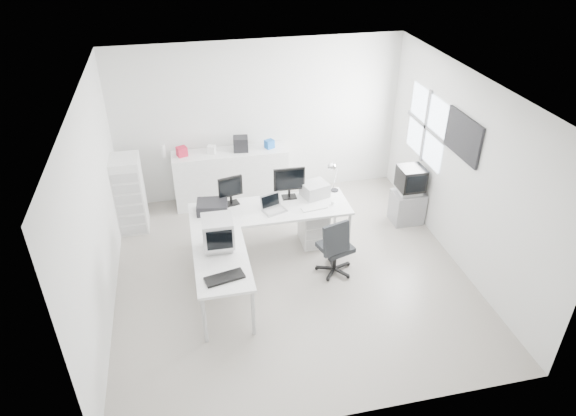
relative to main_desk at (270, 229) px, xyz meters
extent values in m
cube|color=beige|center=(0.18, -0.65, -0.38)|extent=(5.00, 5.00, 0.01)
cube|color=white|center=(0.18, -0.65, 2.42)|extent=(5.00, 5.00, 0.01)
cube|color=silver|center=(0.18, 1.85, 1.02)|extent=(5.00, 0.02, 2.80)
cube|color=silver|center=(-2.32, -0.65, 1.02)|extent=(0.02, 5.00, 2.80)
cube|color=silver|center=(2.68, -0.65, 1.02)|extent=(0.02, 5.00, 2.80)
cube|color=silver|center=(0.70, 0.05, -0.08)|extent=(0.40, 0.50, 0.60)
cube|color=black|center=(-0.85, 0.10, 0.45)|extent=(0.49, 0.40, 0.16)
cube|color=silver|center=(0.65, -0.15, 0.38)|extent=(0.41, 0.18, 0.02)
sphere|color=silver|center=(0.95, -0.10, 0.40)|extent=(0.05, 0.05, 0.05)
cube|color=#ACACAC|center=(0.75, 0.22, 0.48)|extent=(0.46, 0.42, 0.22)
cube|color=black|center=(-0.85, -1.50, 0.39)|extent=(0.52, 0.30, 0.03)
cube|color=gray|center=(2.40, 0.31, -0.10)|extent=(0.50, 0.41, 0.55)
cube|color=silver|center=(-0.40, 1.59, 0.12)|extent=(1.98, 0.50, 0.99)
cube|color=#B61A33|center=(-1.20, 1.59, 0.70)|extent=(0.20, 0.19, 0.16)
cube|color=silver|center=(-0.70, 1.59, 0.68)|extent=(0.17, 0.16, 0.13)
cube|color=black|center=(-0.20, 1.59, 0.74)|extent=(0.27, 0.25, 0.25)
cube|color=#1756A7|center=(0.30, 1.59, 0.69)|extent=(0.19, 0.18, 0.15)
cylinder|color=silver|center=(-1.50, 1.63, 0.73)|extent=(0.07, 0.07, 0.22)
cube|color=silver|center=(-2.10, 1.09, 0.27)|extent=(0.45, 0.53, 1.28)
camera|label=1|loc=(-1.14, -6.45, 4.41)|focal=32.00mm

